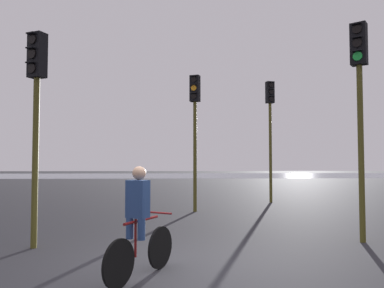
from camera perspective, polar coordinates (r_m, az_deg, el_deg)
ground_plane at (r=6.17m, az=-2.54°, el=-18.57°), size 120.00×120.00×0.00m
water_strip at (r=45.04m, az=-2.73°, el=-4.81°), size 80.00×16.00×0.01m
traffic_light_near_right at (r=8.80m, az=24.18°, el=7.59°), size 0.41×0.42×4.65m
traffic_light_center at (r=12.76m, az=0.45°, el=4.16°), size 0.39×0.41×4.63m
traffic_light_far_right at (r=15.90m, az=11.83°, el=3.75°), size 0.36×0.37×5.02m
traffic_light_near_left at (r=8.10m, az=-22.64°, el=6.61°), size 0.39×0.41×4.26m
cyclist at (r=5.57m, az=-8.07°, el=-11.62°), size 0.88×1.51×1.62m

